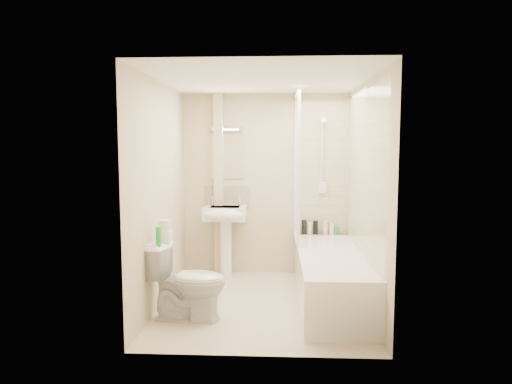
{
  "coord_description": "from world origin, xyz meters",
  "views": [
    {
      "loc": [
        0.17,
        -4.83,
        1.72
      ],
      "look_at": [
        -0.08,
        0.2,
        1.21
      ],
      "focal_mm": 32.0,
      "sensor_mm": 36.0,
      "label": 1
    }
  ],
  "objects": [
    {
      "name": "strip_light",
      "position": [
        -0.52,
        1.22,
        1.95
      ],
      "size": [
        0.42,
        0.07,
        0.07
      ],
      "primitive_type": "cube",
      "color": "silver",
      "rests_on": "wall_back"
    },
    {
      "name": "bottle_black_b",
      "position": [
        0.67,
        1.16,
        0.64
      ],
      "size": [
        0.06,
        0.06,
        0.18
      ],
      "primitive_type": "cylinder",
      "color": "black",
      "rests_on": "bathtub"
    },
    {
      "name": "pedestal_sink",
      "position": [
        -0.52,
        1.01,
        0.74
      ],
      "size": [
        0.55,
        0.5,
        1.06
      ],
      "color": "white",
      "rests_on": "ground"
    },
    {
      "name": "toilet_roll_upper",
      "position": [
        -0.95,
        -0.4,
        0.93
      ],
      "size": [
        0.12,
        0.12,
        0.11
      ],
      "primitive_type": "cylinder",
      "color": "white",
      "rests_on": "toilet_roll_lower"
    },
    {
      "name": "splashback",
      "position": [
        -0.52,
        1.24,
        1.03
      ],
      "size": [
        0.6,
        0.02,
        0.3
      ],
      "primitive_type": "cube",
      "color": "beige",
      "rests_on": "wall_back"
    },
    {
      "name": "bottle_cream",
      "position": [
        0.8,
        1.16,
        0.64
      ],
      "size": [
        0.06,
        0.06,
        0.18
      ],
      "primitive_type": "cylinder",
      "color": "beige",
      "rests_on": "bathtub"
    },
    {
      "name": "mirror",
      "position": [
        -0.52,
        1.24,
        1.58
      ],
      "size": [
        0.46,
        0.01,
        0.6
      ],
      "primitive_type": "cube",
      "color": "white",
      "rests_on": "wall_back"
    },
    {
      "name": "pipe_boxing",
      "position": [
        -0.62,
        1.19,
        1.2
      ],
      "size": [
        0.12,
        0.12,
        2.4
      ],
      "primitive_type": "cube",
      "color": "beige",
      "rests_on": "ground"
    },
    {
      "name": "bathtub",
      "position": [
        0.75,
        0.07,
        0.29
      ],
      "size": [
        0.7,
        2.1,
        0.55
      ],
      "color": "white",
      "rests_on": "ground"
    },
    {
      "name": "toilet_roll_lower",
      "position": [
        -0.95,
        -0.4,
        0.82
      ],
      "size": [
        0.12,
        0.12,
        0.11
      ],
      "primitive_type": "cylinder",
      "color": "white",
      "rests_on": "toilet"
    },
    {
      "name": "tile_right",
      "position": [
        1.09,
        0.07,
        1.42
      ],
      "size": [
        0.01,
        2.1,
        1.75
      ],
      "primitive_type": "cube",
      "color": "beige",
      "rests_on": "wall_right"
    },
    {
      "name": "floor",
      "position": [
        0.0,
        0.0,
        0.0
      ],
      "size": [
        2.5,
        2.5,
        0.0
      ],
      "primitive_type": "plane",
      "color": "beige",
      "rests_on": "ground"
    },
    {
      "name": "ceiling",
      "position": [
        0.0,
        0.0,
        2.4
      ],
      "size": [
        2.2,
        2.5,
        0.02
      ],
      "primitive_type": "cube",
      "color": "white",
      "rests_on": "wall_back"
    },
    {
      "name": "bottle_green",
      "position": [
        0.94,
        1.16,
        0.6
      ],
      "size": [
        0.06,
        0.06,
        0.1
      ],
      "primitive_type": "cylinder",
      "color": "green",
      "rests_on": "bathtub"
    },
    {
      "name": "wall_left",
      "position": [
        -1.1,
        0.0,
        1.2
      ],
      "size": [
        0.02,
        2.5,
        2.4
      ],
      "primitive_type": "cube",
      "color": "beige",
      "rests_on": "ground"
    },
    {
      "name": "green_bottle",
      "position": [
        -0.98,
        -0.57,
        0.85
      ],
      "size": [
        0.05,
        0.05,
        0.18
      ],
      "primitive_type": "cylinder",
      "color": "green",
      "rests_on": "toilet"
    },
    {
      "name": "wall_right",
      "position": [
        1.1,
        0.0,
        1.2
      ],
      "size": [
        0.02,
        2.5,
        2.4
      ],
      "primitive_type": "cube",
      "color": "beige",
      "rests_on": "ground"
    },
    {
      "name": "tile_back",
      "position": [
        0.75,
        1.24,
        1.42
      ],
      "size": [
        0.7,
        0.01,
        1.75
      ],
      "primitive_type": "cube",
      "color": "beige",
      "rests_on": "wall_back"
    },
    {
      "name": "bottle_white_b",
      "position": [
        0.88,
        1.16,
        0.62
      ],
      "size": [
        0.06,
        0.06,
        0.15
      ],
      "primitive_type": "cylinder",
      "color": "white",
      "rests_on": "bathtub"
    },
    {
      "name": "bottle_white_a",
      "position": [
        0.59,
        1.16,
        0.63
      ],
      "size": [
        0.05,
        0.05,
        0.16
      ],
      "primitive_type": "cylinder",
      "color": "white",
      "rests_on": "bathtub"
    },
    {
      "name": "shower_screen",
      "position": [
        0.4,
        0.8,
        1.45
      ],
      "size": [
        0.04,
        0.92,
        1.8
      ],
      "color": "white",
      "rests_on": "bathtub"
    },
    {
      "name": "toilet",
      "position": [
        -0.72,
        -0.46,
        0.38
      ],
      "size": [
        0.56,
        0.83,
        0.76
      ],
      "primitive_type": "imported",
      "rotation": [
        0.0,
        0.0,
        1.48
      ],
      "color": "white",
      "rests_on": "ground"
    },
    {
      "name": "wall_back",
      "position": [
        0.0,
        1.25,
        1.2
      ],
      "size": [
        2.2,
        0.02,
        2.4
      ],
      "primitive_type": "cube",
      "color": "beige",
      "rests_on": "ground"
    },
    {
      "name": "shower_fixture",
      "position": [
        0.75,
        1.19,
        1.55
      ],
      "size": [
        0.1,
        0.16,
        0.99
      ],
      "color": "white",
      "rests_on": "wall_back"
    },
    {
      "name": "bottle_black_a",
      "position": [
        0.51,
        1.16,
        0.65
      ],
      "size": [
        0.07,
        0.07,
        0.19
      ],
      "primitive_type": "cylinder",
      "color": "black",
      "rests_on": "bathtub"
    }
  ]
}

